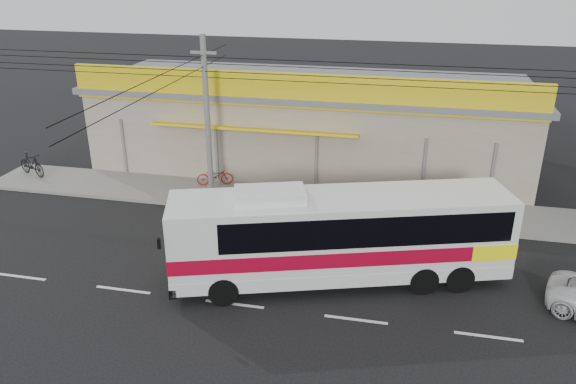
% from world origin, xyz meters
% --- Properties ---
extents(ground, '(120.00, 120.00, 0.00)m').
position_xyz_m(ground, '(0.00, 0.00, 0.00)').
color(ground, black).
rests_on(ground, ground).
extents(sidewalk, '(30.00, 3.20, 0.15)m').
position_xyz_m(sidewalk, '(0.00, 6.00, 0.07)').
color(sidewalk, slate).
rests_on(sidewalk, ground).
extents(lane_markings, '(50.00, 0.12, 0.01)m').
position_xyz_m(lane_markings, '(0.00, -2.50, 0.00)').
color(lane_markings, silver).
rests_on(lane_markings, ground).
extents(storefront_building, '(22.60, 9.20, 5.70)m').
position_xyz_m(storefront_building, '(-0.01, 11.54, 2.30)').
color(storefront_building, gray).
rests_on(storefront_building, ground).
extents(coach_bus, '(11.74, 5.89, 3.56)m').
position_xyz_m(coach_bus, '(3.33, -0.23, 1.90)').
color(coach_bus, silver).
rests_on(coach_bus, ground).
extents(motorbike_red, '(1.86, 1.16, 0.92)m').
position_xyz_m(motorbike_red, '(-3.92, 6.91, 0.61)').
color(motorbike_red, maroon).
rests_on(motorbike_red, sidewalk).
extents(motorbike_dark, '(2.05, 1.28, 1.20)m').
position_xyz_m(motorbike_dark, '(-13.50, 6.15, 0.75)').
color(motorbike_dark, black).
rests_on(motorbike_dark, sidewalk).
extents(utility_pole, '(34.00, 14.00, 7.60)m').
position_xyz_m(utility_pole, '(-3.52, 5.26, 6.26)').
color(utility_pole, '#626260').
rests_on(utility_pole, ground).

